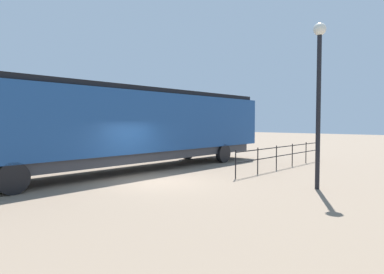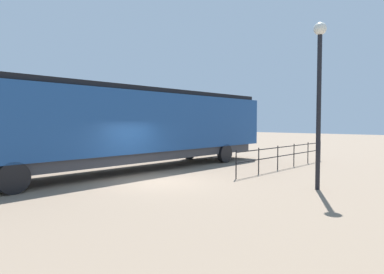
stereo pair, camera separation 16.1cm
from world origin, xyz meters
TOP-DOWN VIEW (x-y plane):
  - ground_plane at (0.00, 0.00)m, footprint 120.00×120.00m
  - locomotive at (-3.26, 1.63)m, footprint 3.19×18.62m
  - lamp_post at (5.47, 2.88)m, footprint 0.45×0.45m
  - platform_fence at (2.02, 7.34)m, footprint 0.05×9.24m

SIDE VIEW (x-z plane):
  - ground_plane at x=0.00m, z-range 0.00..0.00m
  - platform_fence at x=2.02m, z-range 0.18..1.41m
  - locomotive at x=-3.26m, z-range 0.26..4.35m
  - lamp_post at x=5.47m, z-range 0.95..6.90m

